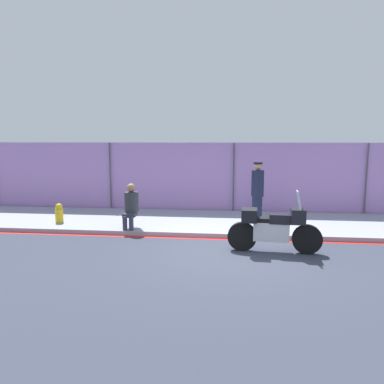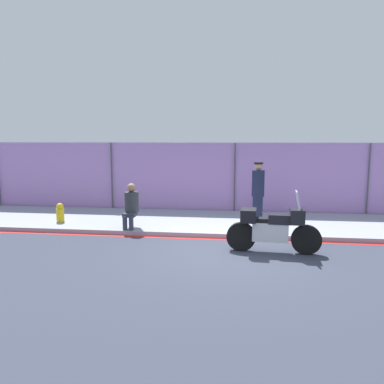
{
  "view_description": "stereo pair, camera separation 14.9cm",
  "coord_description": "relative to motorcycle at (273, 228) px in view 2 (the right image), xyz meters",
  "views": [
    {
      "loc": [
        0.01,
        -8.6,
        2.65
      ],
      "look_at": [
        -1.17,
        1.89,
        1.16
      ],
      "focal_mm": 35.0,
      "sensor_mm": 36.0,
      "label": 1
    },
    {
      "loc": [
        0.16,
        -8.58,
        2.65
      ],
      "look_at": [
        -1.17,
        1.89,
        1.16
      ],
      "focal_mm": 35.0,
      "sensor_mm": 36.0,
      "label": 2
    }
  ],
  "objects": [
    {
      "name": "curb_paint_stripe",
      "position": [
        -0.96,
        1.02,
        -0.6
      ],
      "size": [
        33.41,
        0.18,
        0.01
      ],
      "color": "red",
      "rests_on": "ground_plane"
    },
    {
      "name": "ground_plane",
      "position": [
        -0.96,
        -0.15,
        -0.6
      ],
      "size": [
        120.0,
        120.0,
        0.0
      ],
      "primitive_type": "plane",
      "color": "#333847"
    },
    {
      "name": "officer_standing",
      "position": [
        -0.22,
        2.74,
        0.47
      ],
      "size": [
        0.38,
        0.38,
        1.85
      ],
      "color": "#191E38",
      "rests_on": "sidewalk"
    },
    {
      "name": "fire_hydrant",
      "position": [
        -6.27,
        1.99,
        -0.19
      ],
      "size": [
        0.23,
        0.29,
        0.58
      ],
      "color": "gold",
      "rests_on": "sidewalk"
    },
    {
      "name": "person_seated_on_curb",
      "position": [
        -3.87,
        1.56,
        0.22
      ],
      "size": [
        0.4,
        0.67,
        1.28
      ],
      "color": "#2D3342",
      "rests_on": "sidewalk"
    },
    {
      "name": "motorcycle",
      "position": [
        0.0,
        0.0,
        0.0
      ],
      "size": [
        2.2,
        0.58,
        1.48
      ],
      "rotation": [
        0.0,
        0.0,
        -0.06
      ],
      "color": "black",
      "rests_on": "ground_plane"
    },
    {
      "name": "sidewalk",
      "position": [
        -0.96,
        2.79,
        -0.54
      ],
      "size": [
        33.41,
        3.38,
        0.12
      ],
      "color": "#8E93A3",
      "rests_on": "ground_plane"
    },
    {
      "name": "storefront_fence",
      "position": [
        -0.96,
        4.57,
        0.67
      ],
      "size": [
        31.74,
        0.17,
        2.54
      ],
      "color": "#AD7FC6",
      "rests_on": "ground_plane"
    }
  ]
}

